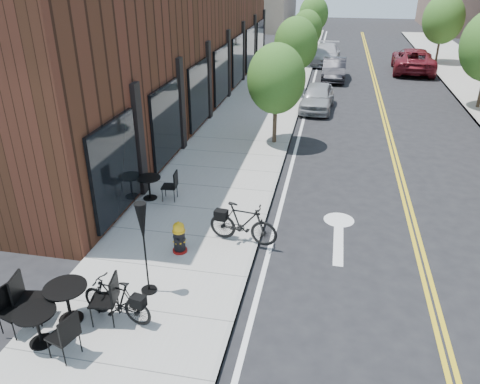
# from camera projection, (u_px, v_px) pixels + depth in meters

# --- Properties ---
(ground) EXTENTS (120.00, 120.00, 0.00)m
(ground) POSITION_uv_depth(u_px,v_px,m) (248.00, 281.00, 10.59)
(ground) COLOR black
(ground) RESTS_ON ground
(sidewalk_near) EXTENTS (4.00, 70.00, 0.12)m
(sidewalk_near) POSITION_uv_depth(u_px,v_px,m) (244.00, 133.00, 19.73)
(sidewalk_near) COLOR #9E9B93
(sidewalk_near) RESTS_ON ground
(building_near) EXTENTS (5.00, 28.00, 7.00)m
(building_near) POSITION_uv_depth(u_px,v_px,m) (169.00, 33.00, 22.54)
(building_near) COLOR #3F2214
(building_near) RESTS_ON ground
(tree_near_a) EXTENTS (2.20, 2.20, 3.81)m
(tree_near_a) POSITION_uv_depth(u_px,v_px,m) (276.00, 79.00, 17.48)
(tree_near_a) COLOR #382B1E
(tree_near_a) RESTS_ON sidewalk_near
(tree_near_b) EXTENTS (2.30, 2.30, 3.98)m
(tree_near_b) POSITION_uv_depth(u_px,v_px,m) (296.00, 44.00, 24.48)
(tree_near_b) COLOR #382B1E
(tree_near_b) RESTS_ON sidewalk_near
(tree_near_c) EXTENTS (2.10, 2.10, 3.67)m
(tree_near_c) POSITION_uv_depth(u_px,v_px,m) (307.00, 29.00, 31.62)
(tree_near_c) COLOR #382B1E
(tree_near_c) RESTS_ON sidewalk_near
(tree_near_d) EXTENTS (2.40, 2.40, 4.11)m
(tree_near_d) POSITION_uv_depth(u_px,v_px,m) (314.00, 14.00, 38.55)
(tree_near_d) COLOR #382B1E
(tree_near_d) RESTS_ON sidewalk_near
(tree_far_c) EXTENTS (2.80, 2.80, 4.62)m
(tree_far_c) POSITION_uv_depth(u_px,v_px,m) (443.00, 19.00, 32.40)
(tree_far_c) COLOR #382B1E
(tree_far_c) RESTS_ON sidewalk_far
(fire_hydrant) EXTENTS (0.44, 0.44, 0.83)m
(fire_hydrant) POSITION_uv_depth(u_px,v_px,m) (179.00, 237.00, 11.31)
(fire_hydrant) COLOR maroon
(fire_hydrant) RESTS_ON sidewalk_near
(bicycle_left) EXTENTS (1.61, 0.73, 0.94)m
(bicycle_left) POSITION_uv_depth(u_px,v_px,m) (116.00, 299.00, 9.10)
(bicycle_left) COLOR black
(bicycle_left) RESTS_ON sidewalk_near
(bicycle_right) EXTENTS (1.83, 0.75, 1.07)m
(bicycle_right) POSITION_uv_depth(u_px,v_px,m) (243.00, 223.00, 11.65)
(bicycle_right) COLOR black
(bicycle_right) RESTS_ON sidewalk_near
(bistro_set_a) EXTENTS (1.80, 0.95, 0.95)m
(bistro_set_a) POSITION_uv_depth(u_px,v_px,m) (37.00, 323.00, 8.51)
(bistro_set_a) COLOR black
(bistro_set_a) RESTS_ON sidewalk_near
(bistro_set_b) EXTENTS (1.96, 0.96, 1.03)m
(bistro_set_b) POSITION_uv_depth(u_px,v_px,m) (67.00, 298.00, 9.05)
(bistro_set_b) COLOR black
(bistro_set_b) RESTS_ON sidewalk_near
(bistro_set_c) EXTENTS (1.68, 0.78, 0.90)m
(bistro_set_c) POSITION_uv_depth(u_px,v_px,m) (149.00, 185.00, 13.89)
(bistro_set_c) COLOR black
(bistro_set_c) RESTS_ON sidewalk_near
(patio_umbrella) EXTENTS (0.34, 0.34, 2.13)m
(patio_umbrella) POSITION_uv_depth(u_px,v_px,m) (143.00, 230.00, 9.43)
(patio_umbrella) COLOR black
(patio_umbrella) RESTS_ON sidewalk_near
(parked_car_a) EXTENTS (1.70, 3.80, 1.27)m
(parked_car_a) POSITION_uv_depth(u_px,v_px,m) (317.00, 97.00, 22.84)
(parked_car_a) COLOR #95989D
(parked_car_a) RESTS_ON ground
(parked_car_b) EXTENTS (1.41, 3.96, 1.30)m
(parked_car_b) POSITION_uv_depth(u_px,v_px,m) (334.00, 69.00, 28.82)
(parked_car_b) COLOR black
(parked_car_b) RESTS_ON ground
(parked_car_c) EXTENTS (2.06, 4.74, 1.36)m
(parked_car_c) POSITION_uv_depth(u_px,v_px,m) (326.00, 54.00, 33.50)
(parked_car_c) COLOR #BDBCC1
(parked_car_c) RESTS_ON ground
(parked_car_far) EXTENTS (2.88, 5.70, 1.55)m
(parked_car_far) POSITION_uv_depth(u_px,v_px,m) (413.00, 60.00, 30.88)
(parked_car_far) COLOR maroon
(parked_car_far) RESTS_ON ground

